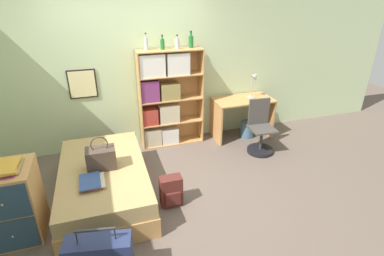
{
  "coord_description": "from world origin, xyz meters",
  "views": [
    {
      "loc": [
        -0.54,
        -3.4,
        2.5
      ],
      "look_at": [
        0.6,
        0.18,
        0.75
      ],
      "focal_mm": 28.0,
      "sensor_mm": 36.0,
      "label": 1
    }
  ],
  "objects": [
    {
      "name": "ground_plane",
      "position": [
        0.0,
        0.0,
        0.0
      ],
      "size": [
        14.0,
        14.0,
        0.0
      ],
      "primitive_type": "plane",
      "color": "#66564C"
    },
    {
      "name": "waste_bin",
      "position": [
        1.95,
        1.06,
        0.15
      ],
      "size": [
        0.25,
        0.25,
        0.3
      ],
      "color": "slate",
      "rests_on": "ground_plane"
    },
    {
      "name": "handbag",
      "position": [
        -0.64,
        -0.01,
        0.6
      ],
      "size": [
        0.35,
        0.23,
        0.44
      ],
      "color": "#47382D",
      "rests_on": "bed"
    },
    {
      "name": "book_stack_on_bed",
      "position": [
        -0.78,
        -0.34,
        0.49
      ],
      "size": [
        0.3,
        0.35,
        0.06
      ],
      "color": "#B2382D",
      "rests_on": "bed"
    },
    {
      "name": "bottle_blue",
      "position": [
        0.93,
        1.29,
        1.74
      ],
      "size": [
        0.08,
        0.08,
        0.26
      ],
      "color": "#1E6B2D",
      "rests_on": "bookcase"
    },
    {
      "name": "magazine_pile_on_dresser",
      "position": [
        -1.56,
        -0.41,
        0.88
      ],
      "size": [
        0.29,
        0.37,
        0.06
      ],
      "color": "#7A336B",
      "rests_on": "dresser"
    },
    {
      "name": "dresser",
      "position": [
        -1.58,
        -0.39,
        0.42
      ],
      "size": [
        0.51,
        0.59,
        0.85
      ],
      "color": "tan",
      "rests_on": "ground_plane"
    },
    {
      "name": "wall_back",
      "position": [
        -0.0,
        1.46,
        1.3
      ],
      "size": [
        10.0,
        0.09,
        2.6
      ],
      "color": "beige",
      "rests_on": "ground_plane"
    },
    {
      "name": "bookcase",
      "position": [
        0.45,
        1.26,
        0.85
      ],
      "size": [
        1.07,
        0.3,
        1.64
      ],
      "color": "tan",
      "rests_on": "ground_plane"
    },
    {
      "name": "bottle_brown",
      "position": [
        0.46,
        1.27,
        1.73
      ],
      "size": [
        0.06,
        0.06,
        0.23
      ],
      "color": "#1E6B2D",
      "rests_on": "bookcase"
    },
    {
      "name": "desk_lamp",
      "position": [
        2.06,
        1.15,
        1.05
      ],
      "size": [
        0.2,
        0.15,
        0.48
      ],
      "color": "#ADA89E",
      "rests_on": "desk"
    },
    {
      "name": "desk",
      "position": [
        1.85,
        1.12,
        0.5
      ],
      "size": [
        1.05,
        0.58,
        0.73
      ],
      "color": "tan",
      "rests_on": "ground_plane"
    },
    {
      "name": "backpack",
      "position": [
        0.14,
        -0.4,
        0.2
      ],
      "size": [
        0.28,
        0.2,
        0.4
      ],
      "color": "#56231E",
      "rests_on": "ground_plane"
    },
    {
      "name": "bottle_green",
      "position": [
        0.21,
        1.3,
        1.74
      ],
      "size": [
        0.06,
        0.06,
        0.26
      ],
      "color": "#B7BCC1",
      "rests_on": "bookcase"
    },
    {
      "name": "desk_chair",
      "position": [
        1.9,
        0.51,
        0.29
      ],
      "size": [
        0.43,
        0.43,
        0.89
      ],
      "color": "black",
      "rests_on": "ground_plane"
    },
    {
      "name": "bottle_clear",
      "position": [
        0.7,
        1.26,
        1.73
      ],
      "size": [
        0.08,
        0.08,
        0.22
      ],
      "color": "#B7BCC1",
      "rests_on": "bookcase"
    },
    {
      "name": "bed",
      "position": [
        -0.65,
        0.02,
        0.23
      ],
      "size": [
        1.09,
        1.85,
        0.46
      ],
      "color": "tan",
      "rests_on": "ground_plane"
    }
  ]
}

